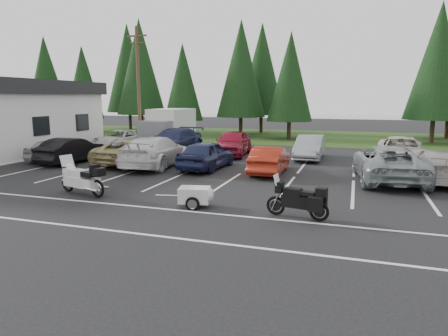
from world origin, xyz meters
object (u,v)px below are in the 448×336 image
at_px(car_far_1, 174,141).
at_px(car_far_4, 401,150).
at_px(utility_pole, 139,85).
at_px(car_near_5, 270,160).
at_px(car_near_7, 440,166).
at_px(cargo_trailer, 195,197).
at_px(box_truck, 166,128).
at_px(car_near_3, 156,151).
at_px(car_near_6, 388,163).
at_px(car_near_4, 207,155).
at_px(adventure_motorcycle, 297,197).
at_px(car_near_0, 55,149).
at_px(car_near_2, 133,151).
at_px(car_far_2, 233,143).
at_px(touring_motorcycle, 82,175).
at_px(car_far_0, 120,139).
at_px(car_near_1, 72,150).
at_px(car_far_3, 310,147).

xyz_separation_m(car_far_1, car_far_4, (14.44, 0.14, -0.08)).
height_order(utility_pole, car_near_5, utility_pole).
relative_size(car_near_7, cargo_trailer, 3.29).
relative_size(box_truck, car_near_3, 0.97).
bearing_deg(car_near_6, car_near_5, -7.95).
relative_size(car_near_4, adventure_motorcycle, 2.00).
distance_m(car_near_6, car_near_7, 2.30).
distance_m(car_near_0, car_near_6, 18.77).
distance_m(car_near_2, car_near_5, 7.98).
bearing_deg(car_near_3, car_far_2, -120.59).
relative_size(box_truck, car_near_4, 1.24).
bearing_deg(car_near_4, car_far_4, -148.55).
relative_size(car_near_3, car_far_4, 1.06).
bearing_deg(adventure_motorcycle, car_near_5, 118.76).
distance_m(car_near_7, touring_motorcycle, 15.50).
bearing_deg(car_far_0, car_near_1, -79.46).
xyz_separation_m(box_truck, car_near_5, (9.85, -8.35, -0.76)).
bearing_deg(car_far_1, car_near_1, -119.88).
xyz_separation_m(car_near_6, car_far_4, (1.10, 5.75, -0.06)).
bearing_deg(adventure_motorcycle, car_far_3, 105.15).
bearing_deg(car_near_5, car_near_1, 0.07).
distance_m(car_near_2, touring_motorcycle, 7.35).
bearing_deg(car_near_0, car_far_3, -163.55).
bearing_deg(car_near_5, touring_motorcycle, 46.60).
distance_m(car_near_2, cargo_trailer, 10.04).
relative_size(car_near_5, car_near_7, 0.83).
height_order(box_truck, car_near_3, box_truck).
bearing_deg(car_near_1, car_near_4, -172.91).
bearing_deg(car_near_1, car_far_3, -152.64).
bearing_deg(car_far_3, cargo_trailer, -101.71).
height_order(utility_pole, car_near_3, utility_pole).
xyz_separation_m(car_near_0, car_far_2, (9.65, 5.37, 0.15)).
xyz_separation_m(car_far_4, adventure_motorcycle, (-4.21, -12.83, -0.07)).
relative_size(car_near_7, adventure_motorcycle, 2.23).
relative_size(utility_pole, touring_motorcycle, 3.27).
relative_size(car_near_1, car_far_3, 1.01).
bearing_deg(car_far_1, car_far_0, 174.00).
xyz_separation_m(car_near_2, car_near_5, (7.97, -0.32, -0.05)).
height_order(car_near_0, car_far_0, car_far_0).
relative_size(utility_pole, car_far_4, 1.66).
relative_size(car_near_2, car_near_4, 1.18).
height_order(car_near_6, car_far_4, car_near_6).
distance_m(car_near_1, cargo_trailer, 12.44).
bearing_deg(car_near_7, car_near_5, 2.57).
distance_m(car_near_6, car_far_2, 10.73).
bearing_deg(car_near_2, car_near_7, -175.45).
xyz_separation_m(car_far_2, car_far_4, (10.22, 0.10, -0.07)).
xyz_separation_m(car_near_2, car_near_7, (15.70, 0.06, -0.01)).
bearing_deg(car_far_1, car_far_3, 3.37).
height_order(car_near_5, touring_motorcycle, touring_motorcycle).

